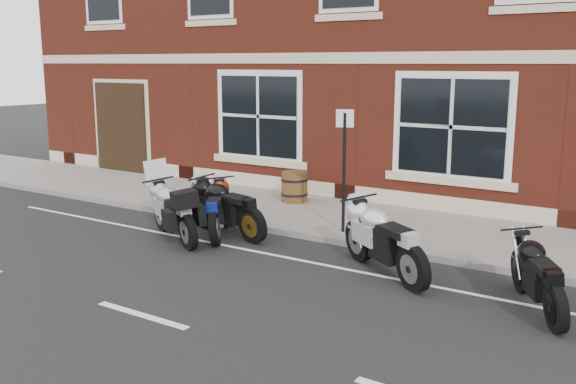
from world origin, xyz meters
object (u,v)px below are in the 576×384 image
object	(u,v)px
moto_sport_silver	(385,237)
parking_sign	(344,162)
moto_touring_silver	(174,208)
moto_sport_black	(226,206)
moto_sport_red	(221,207)
moto_naked_black	(540,272)
barrel_planter	(294,187)

from	to	relation	value
moto_sport_silver	parking_sign	distance (m)	2.36
moto_touring_silver	moto_sport_black	xyz separation A→B (m)	(0.63, 0.78, -0.01)
moto_sport_black	moto_sport_red	bearing A→B (deg)	136.09
moto_sport_red	moto_sport_black	xyz separation A→B (m)	(0.08, 0.05, 0.03)
moto_sport_silver	moto_naked_black	distance (m)	2.39
moto_naked_black	barrel_planter	world-z (taller)	moto_naked_black
moto_sport_red	parking_sign	xyz separation A→B (m)	(2.09, 1.09, 0.92)
moto_sport_silver	moto_naked_black	bearing A→B (deg)	-61.46
moto_sport_black	moto_naked_black	size ratio (longest dim) A/B	1.20
moto_sport_red	moto_sport_silver	world-z (taller)	moto_sport_silver
moto_sport_red	moto_sport_silver	bearing A→B (deg)	-39.33
moto_touring_silver	moto_naked_black	bearing A→B (deg)	-61.22
moto_touring_silver	moto_sport_silver	distance (m)	4.23
moto_naked_black	moto_sport_silver	bearing A→B (deg)	144.49
moto_sport_red	parking_sign	distance (m)	2.53
moto_naked_black	parking_sign	size ratio (longest dim) A/B	0.79
parking_sign	moto_naked_black	bearing A→B (deg)	-46.83
barrel_planter	parking_sign	distance (m)	3.04
moto_sport_black	moto_touring_silver	bearing A→B (deg)	154.34
moto_sport_silver	moto_naked_black	world-z (taller)	moto_sport_silver
parking_sign	moto_sport_red	bearing A→B (deg)	-175.50
moto_sport_black	barrel_planter	distance (m)	2.83
barrel_planter	moto_sport_black	bearing A→B (deg)	-85.14
moto_sport_black	parking_sign	distance (m)	2.43
moto_sport_black	moto_naked_black	distance (m)	6.01
moto_naked_black	moto_touring_silver	bearing A→B (deg)	150.35
moto_sport_silver	moto_naked_black	xyz separation A→B (m)	(2.38, -0.22, -0.07)
moto_touring_silver	moto_sport_red	xyz separation A→B (m)	(0.55, 0.73, -0.04)
moto_touring_silver	moto_naked_black	distance (m)	6.60
moto_sport_red	moto_sport_silver	distance (m)	3.70
moto_naked_black	barrel_planter	distance (m)	7.14
moto_sport_red	moto_sport_black	bearing A→B (deg)	0.26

